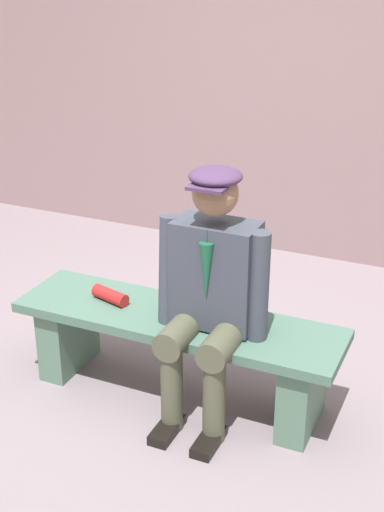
# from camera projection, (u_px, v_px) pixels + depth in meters

# --- Properties ---
(ground_plane) EXTENTS (30.00, 30.00, 0.00)m
(ground_plane) POSITION_uv_depth(u_px,v_px,m) (178.00, 393.00, 3.82)
(ground_plane) COLOR slate
(bench) EXTENTS (1.72, 0.47, 0.47)m
(bench) POSITION_uv_depth(u_px,v_px,m) (177.00, 342.00, 3.69)
(bench) COLOR #446557
(bench) RESTS_ON ground
(seated_man) EXTENTS (0.57, 0.57, 1.29)m
(seated_man) POSITION_uv_depth(u_px,v_px,m) (210.00, 288.00, 3.40)
(seated_man) COLOR #373D49
(seated_man) RESTS_ON ground
(rolled_magazine) EXTENTS (0.23, 0.13, 0.07)m
(rolled_magazine) POSITION_uv_depth(u_px,v_px,m) (110.00, 295.00, 3.77)
(rolled_magazine) COLOR #B21E1E
(rolled_magazine) RESTS_ON bench
(stadium_wall) EXTENTS (12.00, 0.24, 1.99)m
(stadium_wall) POSITION_uv_depth(u_px,v_px,m) (304.00, 124.00, 5.28)
(stadium_wall) COLOR gray
(stadium_wall) RESTS_ON ground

